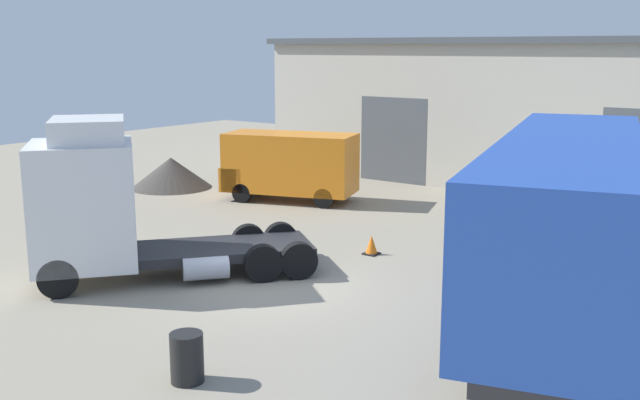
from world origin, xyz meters
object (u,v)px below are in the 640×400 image
tractor_unit_white (106,206)px  traffic_cone (371,245)px  oil_drum (187,358)px  container_trailer_grey (568,214)px  gravel_pile (171,173)px  delivery_van_orange (287,164)px

tractor_unit_white → traffic_cone: tractor_unit_white is taller
oil_drum → traffic_cone: oil_drum is taller
container_trailer_grey → gravel_pile: (-18.37, 6.71, -1.94)m
tractor_unit_white → oil_drum: size_ratio=7.74×
traffic_cone → delivery_van_orange: bearing=146.0°
tractor_unit_white → gravel_pile: 12.47m
tractor_unit_white → gravel_pile: bearing=-100.5°
delivery_van_orange → oil_drum: size_ratio=6.00×
delivery_van_orange → traffic_cone: (6.59, -4.44, -1.12)m
container_trailer_grey → delivery_van_orange: container_trailer_grey is taller
delivery_van_orange → traffic_cone: 8.02m
delivery_van_orange → gravel_pile: 5.54m
container_trailer_grey → traffic_cone: size_ratio=20.13×
delivery_van_orange → container_trailer_grey: bearing=131.9°
tractor_unit_white → delivery_van_orange: size_ratio=1.29×
gravel_pile → delivery_van_orange: bearing=8.4°
container_trailer_grey → gravel_pile: container_trailer_grey is taller
delivery_van_orange → oil_drum: bearing=104.5°
container_trailer_grey → oil_drum: bearing=-53.9°
delivery_van_orange → oil_drum: (8.38, -13.17, -0.94)m
tractor_unit_white → container_trailer_grey: size_ratio=0.62×
container_trailer_grey → oil_drum: size_ratio=12.58×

